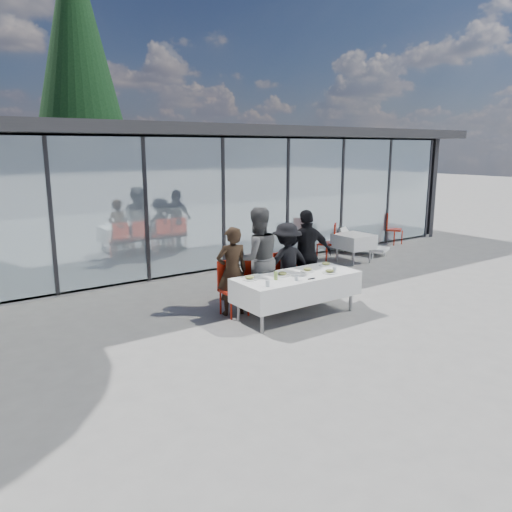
{
  "coord_description": "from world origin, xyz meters",
  "views": [
    {
      "loc": [
        -5.09,
        -6.09,
        2.94
      ],
      "look_at": [
        0.01,
        1.2,
        0.99
      ],
      "focal_mm": 35.0,
      "sensor_mm": 36.0,
      "label": 1
    }
  ],
  "objects_px": {
    "juice_bottle": "(276,276)",
    "diner_b": "(257,259)",
    "plate_a": "(250,278)",
    "folded_eyeglasses": "(311,279)",
    "diner_chair_a": "(232,285)",
    "lounger": "(359,244)",
    "dining_table": "(297,287)",
    "conifer_tree": "(78,60)",
    "diner_chair_c": "(286,275)",
    "plate_c": "(307,270)",
    "diner_chair_d": "(306,271)",
    "diner_d": "(307,255)",
    "plate_extra": "(330,272)",
    "diner_a": "(232,271)",
    "plate_b": "(282,274)",
    "plate_d": "(326,264)",
    "spare_chair_a": "(391,227)",
    "spare_table_right": "(354,241)",
    "spare_chair_b": "(330,240)",
    "diner_chair_b": "(256,280)",
    "diner_c": "(287,263)"
  },
  "relations": [
    {
      "from": "diner_chair_a",
      "to": "plate_d",
      "type": "distance_m",
      "value": 1.87
    },
    {
      "from": "plate_extra",
      "to": "dining_table",
      "type": "bearing_deg",
      "value": 157.39
    },
    {
      "from": "diner_chair_d",
      "to": "plate_b",
      "type": "bearing_deg",
      "value": -149.38
    },
    {
      "from": "diner_b",
      "to": "diner_d",
      "type": "relative_size",
      "value": 1.07
    },
    {
      "from": "plate_a",
      "to": "folded_eyeglasses",
      "type": "relative_size",
      "value": 1.92
    },
    {
      "from": "diner_a",
      "to": "plate_extra",
      "type": "distance_m",
      "value": 1.73
    },
    {
      "from": "diner_b",
      "to": "diner_chair_c",
      "type": "xyz_separation_m",
      "value": [
        0.69,
        0.03,
        -0.41
      ]
    },
    {
      "from": "juice_bottle",
      "to": "diner_b",
      "type": "bearing_deg",
      "value": 78.38
    },
    {
      "from": "diner_chair_a",
      "to": "folded_eyeglasses",
      "type": "bearing_deg",
      "value": -50.92
    },
    {
      "from": "dining_table",
      "to": "diner_chair_d",
      "type": "relative_size",
      "value": 2.32
    },
    {
      "from": "diner_chair_b",
      "to": "spare_table_right",
      "type": "relative_size",
      "value": 1.13
    },
    {
      "from": "juice_bottle",
      "to": "folded_eyeglasses",
      "type": "relative_size",
      "value": 1.0
    },
    {
      "from": "diner_chair_d",
      "to": "spare_chair_b",
      "type": "distance_m",
      "value": 3.52
    },
    {
      "from": "diner_chair_c",
      "to": "folded_eyeglasses",
      "type": "relative_size",
      "value": 6.96
    },
    {
      "from": "diner_chair_b",
      "to": "folded_eyeglasses",
      "type": "relative_size",
      "value": 6.96
    },
    {
      "from": "diner_c",
      "to": "diner_b",
      "type": "bearing_deg",
      "value": 9.6
    },
    {
      "from": "diner_chair_a",
      "to": "spare_chair_a",
      "type": "relative_size",
      "value": 1.0
    },
    {
      "from": "spare_chair_a",
      "to": "juice_bottle",
      "type": "bearing_deg",
      "value": -153.47
    },
    {
      "from": "spare_chair_a",
      "to": "spare_chair_b",
      "type": "relative_size",
      "value": 1.0
    },
    {
      "from": "dining_table",
      "to": "plate_d",
      "type": "xyz_separation_m",
      "value": [
        0.9,
        0.23,
        0.24
      ]
    },
    {
      "from": "plate_extra",
      "to": "diner_a",
      "type": "bearing_deg",
      "value": 146.45
    },
    {
      "from": "plate_c",
      "to": "conifer_tree",
      "type": "relative_size",
      "value": 0.03
    },
    {
      "from": "conifer_tree",
      "to": "diner_chair_a",
      "type": "bearing_deg",
      "value": -95.0
    },
    {
      "from": "dining_table",
      "to": "conifer_tree",
      "type": "bearing_deg",
      "value": 89.31
    },
    {
      "from": "dining_table",
      "to": "lounger",
      "type": "relative_size",
      "value": 1.55
    },
    {
      "from": "dining_table",
      "to": "diner_a",
      "type": "height_order",
      "value": "diner_a"
    },
    {
      "from": "plate_b",
      "to": "plate_d",
      "type": "xyz_separation_m",
      "value": [
        1.13,
        0.12,
        0.0
      ]
    },
    {
      "from": "diner_chair_d",
      "to": "plate_a",
      "type": "relative_size",
      "value": 3.62
    },
    {
      "from": "plate_a",
      "to": "plate_c",
      "type": "distance_m",
      "value": 1.19
    },
    {
      "from": "plate_a",
      "to": "spare_chair_b",
      "type": "height_order",
      "value": "spare_chair_b"
    },
    {
      "from": "spare_chair_b",
      "to": "diner_c",
      "type": "bearing_deg",
      "value": -145.55
    },
    {
      "from": "plate_c",
      "to": "spare_table_right",
      "type": "bearing_deg",
      "value": 32.91
    },
    {
      "from": "diner_chair_b",
      "to": "diner_d",
      "type": "bearing_deg",
      "value": -1.21
    },
    {
      "from": "spare_table_right",
      "to": "lounger",
      "type": "bearing_deg",
      "value": 37.0
    },
    {
      "from": "spare_chair_b",
      "to": "lounger",
      "type": "bearing_deg",
      "value": 7.32
    },
    {
      "from": "dining_table",
      "to": "lounger",
      "type": "distance_m",
      "value": 5.76
    },
    {
      "from": "diner_c",
      "to": "plate_a",
      "type": "relative_size",
      "value": 5.77
    },
    {
      "from": "diner_a",
      "to": "spare_chair_b",
      "type": "xyz_separation_m",
      "value": [
        4.48,
        2.23,
        -0.26
      ]
    },
    {
      "from": "plate_b",
      "to": "lounger",
      "type": "distance_m",
      "value": 5.92
    },
    {
      "from": "diner_a",
      "to": "lounger",
      "type": "distance_m",
      "value": 6.22
    },
    {
      "from": "plate_b",
      "to": "spare_chair_a",
      "type": "distance_m",
      "value": 7.74
    },
    {
      "from": "plate_b",
      "to": "diner_chair_c",
      "type": "bearing_deg",
      "value": 47.68
    },
    {
      "from": "diner_d",
      "to": "plate_extra",
      "type": "xyz_separation_m",
      "value": [
        -0.29,
        -0.96,
        -0.11
      ]
    },
    {
      "from": "diner_chair_a",
      "to": "lounger",
      "type": "height_order",
      "value": "diner_chair_a"
    },
    {
      "from": "diner_a",
      "to": "diner_b",
      "type": "xyz_separation_m",
      "value": [
        0.54,
        0.0,
        0.15
      ]
    },
    {
      "from": "diner_a",
      "to": "conifer_tree",
      "type": "distance_m",
      "value": 12.97
    },
    {
      "from": "diner_d",
      "to": "plate_extra",
      "type": "bearing_deg",
      "value": 91.0
    },
    {
      "from": "folded_eyeglasses",
      "to": "conifer_tree",
      "type": "xyz_separation_m",
      "value": [
        0.13,
        12.93,
        5.23
      ]
    },
    {
      "from": "diner_a",
      "to": "plate_c",
      "type": "xyz_separation_m",
      "value": [
        1.21,
        -0.63,
        -0.02
      ]
    },
    {
      "from": "diner_d",
      "to": "plate_a",
      "type": "distance_m",
      "value": 1.78
    }
  ]
}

